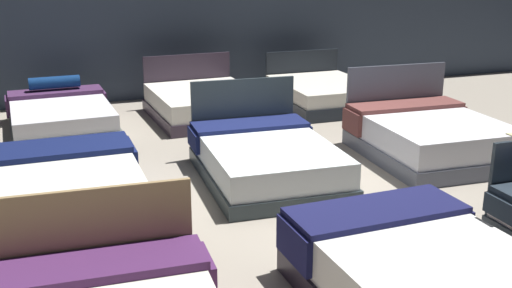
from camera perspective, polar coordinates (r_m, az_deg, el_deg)
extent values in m
cube|color=gray|center=(6.96, 2.05, -4.12)|extent=(18.00, 18.00, 0.02)
cube|color=#333D4C|center=(11.31, -7.49, 13.17)|extent=(18.00, 0.06, 3.50)
cube|color=#91754B|center=(4.77, -15.26, -9.15)|extent=(1.54, 0.11, 0.90)
cube|color=#482250|center=(4.56, -15.08, -11.04)|extent=(1.63, 0.54, 0.07)
cube|color=#482250|center=(4.72, -4.71, -11.92)|extent=(0.09, 0.47, 0.29)
cube|color=white|center=(4.63, 15.75, -11.37)|extent=(1.48, 2.00, 0.33)
cube|color=#171944|center=(5.06, 11.24, -6.12)|extent=(1.48, 0.61, 0.05)
cube|color=#171944|center=(4.80, 3.55, -9.43)|extent=(0.07, 0.57, 0.30)
cube|color=#171944|center=(5.54, 17.64, -6.51)|extent=(0.07, 0.57, 0.30)
cube|color=#212B35|center=(5.95, 22.47, -5.90)|extent=(0.07, 0.56, 0.19)
cube|color=#53565B|center=(6.81, -17.05, -4.70)|extent=(1.51, 1.98, 0.14)
cube|color=silver|center=(6.74, -17.19, -3.12)|extent=(1.45, 1.92, 0.26)
cube|color=#101A46|center=(7.26, -17.61, -0.34)|extent=(1.48, 0.72, 0.07)
cube|color=#101A46|center=(7.37, -11.65, -1.13)|extent=(0.07, 0.71, 0.31)
cube|color=#283236|center=(7.13, 1.06, -2.79)|extent=(1.56, 2.13, 0.17)
cube|color=silver|center=(7.05, 1.07, -1.02)|extent=(1.49, 2.07, 0.30)
cube|color=#283236|center=(7.95, -1.21, 2.53)|extent=(1.37, 0.11, 1.02)
cube|color=#131A46|center=(7.67, -0.60, 1.85)|extent=(1.46, 0.61, 0.05)
cube|color=#131A46|center=(7.55, -5.89, 0.39)|extent=(0.08, 0.54, 0.23)
cube|color=#131A46|center=(7.94, 4.43, 1.28)|extent=(0.08, 0.54, 0.23)
cube|color=#4B4F5D|center=(8.22, 16.06, -0.61)|extent=(1.69, 2.00, 0.20)
cube|color=silver|center=(8.15, 16.22, 1.14)|extent=(1.63, 1.93, 0.32)
cube|color=#4B4F5D|center=(8.90, 12.93, 3.86)|extent=(1.52, 0.10, 1.07)
cube|color=brown|center=(8.66, 13.84, 3.56)|extent=(1.61, 0.56, 0.06)
cube|color=brown|center=(8.33, 8.99, 2.04)|extent=(0.08, 0.49, 0.30)
cube|color=brown|center=(9.14, 18.10, 2.75)|extent=(0.08, 0.49, 0.30)
cube|color=#4F5853|center=(9.64, -17.72, 1.76)|extent=(1.56, 2.13, 0.18)
cube|color=silver|center=(9.60, -17.83, 2.91)|extent=(1.49, 2.06, 0.22)
cube|color=#442549|center=(10.30, -18.29, 4.63)|extent=(1.46, 0.56, 0.06)
cube|color=#442549|center=(10.31, -22.25, 3.28)|extent=(0.09, 0.50, 0.27)
cube|color=#442549|center=(10.40, -14.18, 4.16)|extent=(0.09, 0.50, 0.27)
cylinder|color=navy|center=(10.29, -18.38, 5.50)|extent=(0.79, 0.23, 0.19)
cube|color=#332735|center=(9.92, -4.81, 2.96)|extent=(1.72, 1.99, 0.18)
cube|color=silver|center=(9.86, -4.85, 4.25)|extent=(1.66, 1.93, 0.28)
cube|color=#332735|center=(10.73, -6.42, 5.98)|extent=(1.55, 0.11, 0.90)
cube|color=black|center=(10.68, 6.36, 4.04)|extent=(1.54, 1.95, 0.21)
cube|color=silver|center=(10.64, 6.40, 5.19)|extent=(1.48, 1.89, 0.23)
cube|color=black|center=(11.48, 4.33, 6.64)|extent=(1.44, 0.05, 0.85)
cylinder|color=#3F3F44|center=(5.61, 22.75, -10.86)|extent=(0.24, 0.24, 0.02)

